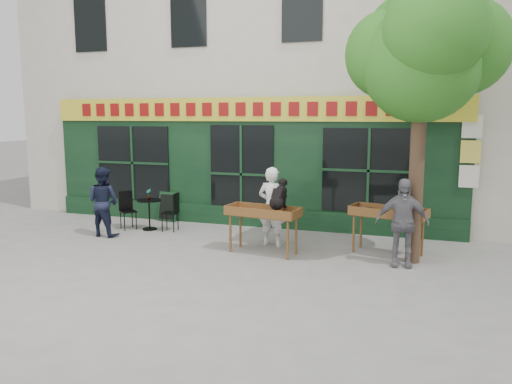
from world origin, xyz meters
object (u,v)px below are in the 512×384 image
book_cart_center (263,215)px  book_cart_right (388,215)px  woman (272,207)px  man_left (103,202)px  dog (279,193)px  bistro_table (149,208)px  man_right (402,223)px

book_cart_center → book_cart_right: bearing=25.0°
woman → man_left: 4.08m
dog → bistro_table: size_ratio=0.79×
book_cart_right → bistro_table: bearing=-170.7°
woman → bistro_table: size_ratio=2.30×
book_cart_right → man_right: bearing=-54.6°
book_cart_center → book_cart_right: size_ratio=0.98×
book_cart_center → man_right: man_right is taller
dog → woman: size_ratio=0.34×
dog → man_left: 4.45m
man_right → book_cart_right: bearing=105.4°
book_cart_center → bistro_table: (-3.36, 1.17, -0.28)m
dog → man_left: bearing=-176.0°
woman → man_left: (-4.06, -0.38, -0.05)m
woman → man_left: bearing=13.5°
woman → bistro_table: (-3.36, 0.52, -0.33)m
book_cart_center → man_right: size_ratio=0.93×
dog → man_right: (2.41, 0.04, -0.45)m
dog → book_cart_right: size_ratio=0.37×
man_left → man_right: bearing=-178.6°
book_cart_right → man_left: man_left is taller
book_cart_right → bistro_table: 5.84m
book_cart_right → woman: bearing=-164.3°
book_cart_center → woman: bearing=98.2°
book_cart_center → book_cart_right: (2.46, 0.74, 0.00)m
book_cart_right → man_left: bearing=-162.3°
man_right → man_left: 6.83m
man_right → bistro_table: bearing=162.6°
book_cart_center → man_left: bearing=-175.7°
woman → book_cart_right: woman is taller
book_cart_right → man_left: size_ratio=0.97×
book_cart_right → man_right: size_ratio=0.95×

